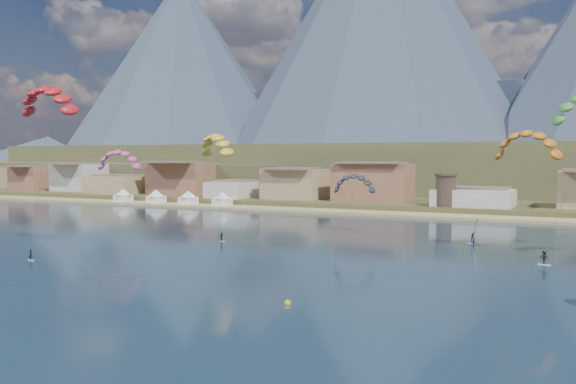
{
  "coord_description": "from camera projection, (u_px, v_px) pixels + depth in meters",
  "views": [
    {
      "loc": [
        39.51,
        -48.02,
        15.23
      ],
      "look_at": [
        0.0,
        32.0,
        10.0
      ],
      "focal_mm": 38.9,
      "sensor_mm": 36.0,
      "label": 1
    }
  ],
  "objects": [
    {
      "name": "watchtower",
      "position": [
        446.0,
        190.0,
        160.79
      ],
      "size": [
        5.82,
        5.82,
        8.6
      ],
      "color": "#47382D",
      "rests_on": "ground"
    },
    {
      "name": "buoy",
      "position": [
        288.0,
        303.0,
        63.79
      ],
      "size": [
        0.72,
        0.72,
        0.72
      ],
      "color": "gold",
      "rests_on": "ground"
    },
    {
      "name": "land",
      "position": [
        547.0,
        172.0,
        562.59
      ],
      "size": [
        2200.0,
        900.0,
        4.0
      ],
      "color": "brown",
      "rests_on": "ground"
    },
    {
      "name": "distant_kite_dark",
      "position": [
        354.0,
        180.0,
        122.91
      ],
      "size": [
        9.02,
        6.28,
        13.79
      ],
      "color": "#262626",
      "rests_on": "ground"
    },
    {
      "name": "beach",
      "position": [
        419.0,
        215.0,
        156.2
      ],
      "size": [
        2200.0,
        12.0,
        0.9
      ],
      "color": "tan",
      "rests_on": "ground"
    },
    {
      "name": "mountain_ridge",
      "position": [
        552.0,
        50.0,
        796.24
      ],
      "size": [
        2060.0,
        480.0,
        400.0
      ],
      "color": "#2D394B",
      "rests_on": "ground"
    },
    {
      "name": "windsurfer",
      "position": [
        474.0,
        236.0,
        107.29
      ],
      "size": [
        2.75,
        2.77,
        4.38
      ],
      "color": "silver",
      "rests_on": "ground"
    },
    {
      "name": "kitesurfer_yellow",
      "position": [
        217.0,
        142.0,
        120.91
      ],
      "size": [
        12.73,
        13.74,
        21.4
      ],
      "color": "silver",
      "rests_on": "ground"
    },
    {
      "name": "ground",
      "position": [
        144.0,
        310.0,
        61.34
      ],
      "size": [
        2400.0,
        2400.0,
        0.0
      ],
      "primitive_type": "plane",
      "color": "black",
      "rests_on": "ground"
    },
    {
      "name": "kitesurfer_red",
      "position": [
        49.0,
        96.0,
        98.4
      ],
      "size": [
        10.86,
        10.91,
        27.36
      ],
      "color": "silver",
      "rests_on": "ground"
    },
    {
      "name": "distant_kite_pink",
      "position": [
        119.0,
        157.0,
        136.17
      ],
      "size": [
        10.7,
        7.3,
        18.3
      ],
      "color": "#262626",
      "rests_on": "ground"
    },
    {
      "name": "beach_tents",
      "position": [
        171.0,
        193.0,
        189.7
      ],
      "size": [
        43.4,
        6.4,
        5.0
      ],
      "color": "white",
      "rests_on": "ground"
    },
    {
      "name": "town",
      "position": [
        301.0,
        180.0,
        187.75
      ],
      "size": [
        400.0,
        24.0,
        12.0
      ],
      "color": "silver",
      "rests_on": "ground"
    },
    {
      "name": "foothills",
      "position": [
        550.0,
        170.0,
        258.99
      ],
      "size": [
        940.0,
        210.0,
        18.0
      ],
      "color": "brown",
      "rests_on": "ground"
    },
    {
      "name": "distant_kite_orange",
      "position": [
        528.0,
        140.0,
        95.28
      ],
      "size": [
        11.02,
        7.01,
        20.79
      ],
      "color": "#262626",
      "rests_on": "ground"
    }
  ]
}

